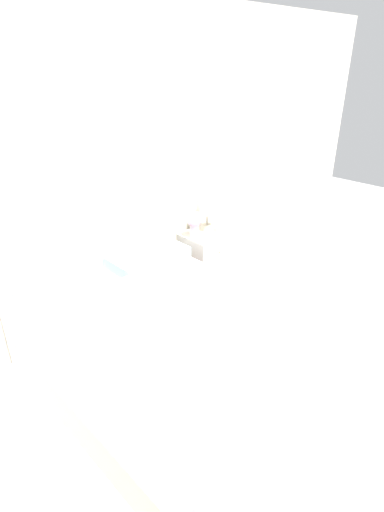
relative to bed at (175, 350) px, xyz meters
name	(u,v)px	position (x,y,z in m)	size (l,w,h in m)	color
ground_plane	(102,323)	(0.00, 1.00, -0.30)	(12.00, 12.00, 0.00)	#BCB7B2
wall_back	(79,181)	(0.00, 1.07, 1.00)	(8.00, 0.06, 2.60)	silver
bed	(175,350)	(0.00, 0.00, 0.00)	(1.60, 2.16, 1.22)	beige
nightstand	(205,261)	(1.11, 0.79, 0.01)	(0.43, 0.39, 0.62)	silver
table_lamp	(207,207)	(1.18, 0.84, 0.56)	(0.22, 0.22, 0.33)	beige
flower_vase	(195,222)	(0.97, 0.80, 0.48)	(0.14, 0.14, 0.25)	silver
alarm_clock	(218,230)	(1.20, 0.72, 0.35)	(0.08, 0.05, 0.06)	beige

